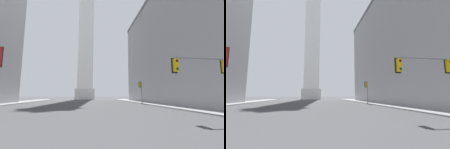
% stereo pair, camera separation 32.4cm
% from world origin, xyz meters
% --- Properties ---
extents(sidewalk_right, '(5.00, 84.53, 0.15)m').
position_xyz_m(sidewalk_right, '(16.17, 25.36, 0.07)').
color(sidewalk_right, gray).
rests_on(sidewalk_right, ground_plane).
extents(building_right, '(22.36, 48.75, 27.55)m').
position_xyz_m(building_right, '(27.80, 28.87, 13.78)').
color(building_right, '#9E9EA0').
rests_on(building_right, ground_plane).
extents(obelisk, '(8.85, 8.85, 79.56)m').
position_xyz_m(obelisk, '(0.00, 70.44, 38.53)').
color(obelisk, silver).
rests_on(obelisk, ground_plane).
extents(traffic_light_near_right, '(5.51, 0.53, 5.19)m').
position_xyz_m(traffic_light_near_right, '(12.08, 9.03, 3.97)').
color(traffic_light_near_right, slate).
rests_on(traffic_light_near_right, ground_plane).
extents(traffic_light_mid_right, '(0.77, 0.51, 5.04)m').
position_xyz_m(traffic_light_mid_right, '(13.41, 30.09, 3.33)').
color(traffic_light_mid_right, slate).
rests_on(traffic_light_mid_right, ground_plane).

